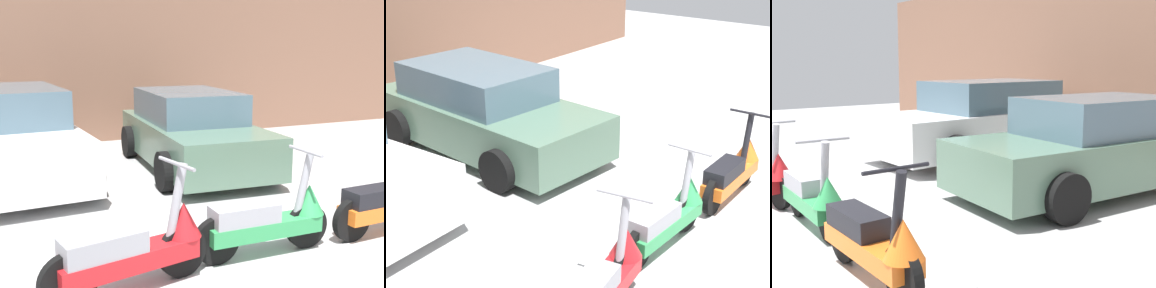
{
  "view_description": "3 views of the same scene",
  "coord_description": "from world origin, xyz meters",
  "views": [
    {
      "loc": [
        -2.51,
        -2.68,
        2.12
      ],
      "look_at": [
        -0.03,
        2.73,
        0.92
      ],
      "focal_mm": 45.0,
      "sensor_mm": 36.0,
      "label": 1
    },
    {
      "loc": [
        -5.14,
        -1.47,
        3.65
      ],
      "look_at": [
        0.27,
        2.61,
        0.91
      ],
      "focal_mm": 55.0,
      "sensor_mm": 36.0,
      "label": 2
    },
    {
      "loc": [
        5.29,
        -0.52,
        1.85
      ],
      "look_at": [
        0.3,
        3.26,
        0.78
      ],
      "focal_mm": 45.0,
      "sensor_mm": 36.0,
      "label": 3
    }
  ],
  "objects": [
    {
      "name": "scooter_front_right",
      "position": [
        0.18,
        1.26,
        0.38
      ],
      "size": [
        1.55,
        0.56,
        1.08
      ],
      "rotation": [
        0.0,
        0.0,
        -0.03
      ],
      "color": "black",
      "rests_on": "ground_plane"
    },
    {
      "name": "wall_back",
      "position": [
        0.0,
        8.09,
        1.93
      ],
      "size": [
        19.6,
        0.12,
        3.86
      ],
      "primitive_type": "cube",
      "color": "#845B47",
      "rests_on": "ground_plane"
    },
    {
      "name": "car_rear_left",
      "position": [
        -2.0,
        5.49,
        0.71
      ],
      "size": [
        2.24,
        4.44,
        1.49
      ],
      "rotation": [
        0.0,
        0.0,
        -1.54
      ],
      "color": "white",
      "rests_on": "ground_plane"
    },
    {
      "name": "scooter_front_left",
      "position": [
        -1.31,
        1.11,
        0.4
      ],
      "size": [
        1.59,
        0.62,
        1.12
      ],
      "rotation": [
        0.0,
        0.0,
        0.16
      ],
      "color": "black",
      "rests_on": "ground_plane"
    },
    {
      "name": "car_rear_center",
      "position": [
        1.01,
        5.02,
        0.65
      ],
      "size": [
        2.2,
        4.13,
        1.36
      ],
      "rotation": [
        0.0,
        0.0,
        -1.66
      ],
      "color": "#51705B",
      "rests_on": "ground_plane"
    }
  ]
}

